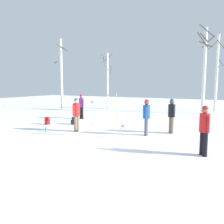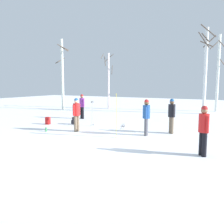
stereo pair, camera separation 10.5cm
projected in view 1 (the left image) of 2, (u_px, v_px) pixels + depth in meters
The scene contains 16 objects.
ground_plane at pixel (97, 140), 10.10m from camera, with size 60.00×60.00×0.00m, color white.
person_0 at pixel (81, 105), 16.20m from camera, with size 0.49×0.34×1.72m.
person_1 at pixel (146, 115), 10.93m from camera, with size 0.34×0.51×1.72m.
person_2 at pixel (76, 112), 11.86m from camera, with size 0.34×0.52×1.72m.
person_3 at pixel (204, 127), 7.82m from camera, with size 0.37×0.42×1.72m.
person_4 at pixel (172, 114), 11.42m from camera, with size 0.36×0.43×1.72m.
ski_pair_planted_0 at pixel (116, 116), 10.47m from camera, with size 0.10×0.17×2.01m.
ski_pair_lying_0 at pixel (123, 126), 13.36m from camera, with size 0.83×1.74×0.05m.
ski_poles_0 at pixel (92, 113), 13.38m from camera, with size 0.07×0.26×1.46m.
backpack_0 at pixel (47, 121), 14.02m from camera, with size 0.30×0.32×0.44m.
backpack_1 at pixel (74, 121), 14.03m from camera, with size 0.34×0.33×0.44m.
water_bottle_0 at pixel (46, 130), 11.87m from camera, with size 0.07×0.07×0.22m.
birch_tree_0 at pixel (61, 74), 21.86m from camera, with size 1.42×1.41×6.55m.
birch_tree_1 at pixel (107, 79), 22.83m from camera, with size 1.31×1.41×5.42m.
birch_tree_2 at pixel (204, 68), 18.68m from camera, with size 1.39×1.43×7.00m.
birch_tree_3 at pixel (217, 72), 20.24m from camera, with size 1.57×1.57×6.62m.
Camera 1 is at (5.23, -8.40, 2.43)m, focal length 37.38 mm.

